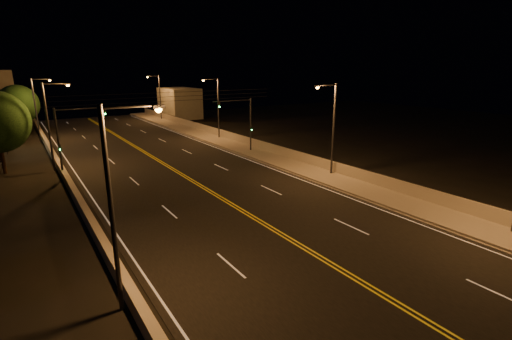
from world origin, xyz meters
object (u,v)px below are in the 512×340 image
streetlight_1 (331,124)px  streetlight_4 (118,197)px  streetlight_5 (51,121)px  streetlight_6 (38,105)px  traffic_signal_right (244,119)px  tree_2 (3,116)px  traffic_signal_left (69,134)px  streetlight_3 (158,94)px  streetlight_2 (216,104)px  tree_3 (18,104)px

streetlight_1 → streetlight_4: 23.62m
streetlight_5 → streetlight_6: same height
streetlight_4 → traffic_signal_right: 30.51m
streetlight_6 → tree_2: 4.38m
streetlight_6 → traffic_signal_left: bearing=-87.2°
streetlight_1 → streetlight_3: size_ratio=1.00×
streetlight_2 → streetlight_4: 39.29m
streetlight_5 → traffic_signal_right: streetlight_5 is taller
tree_2 → traffic_signal_left: bearing=-76.2°
tree_2 → tree_3: (2.04, 6.24, 0.95)m
streetlight_2 → streetlight_4: same height
streetlight_4 → traffic_signal_left: size_ratio=1.32×
streetlight_5 → traffic_signal_right: 20.29m
streetlight_1 → traffic_signal_right: (-1.46, 13.10, -0.94)m
streetlight_2 → traffic_signal_right: 10.03m
streetlight_1 → traffic_signal_left: size_ratio=1.32×
streetlight_1 → tree_3: (-23.58, 40.79, -0.20)m
streetlight_6 → tree_3: bearing=110.5°
streetlight_1 → traffic_signal_left: streetlight_1 is taller
streetlight_6 → traffic_signal_left: 21.95m
traffic_signal_left → tree_2: bearing=103.8°
streetlight_4 → traffic_signal_left: bearing=87.4°
traffic_signal_right → tree_2: traffic_signal_right is taller
traffic_signal_left → streetlight_6: bearing=92.8°
traffic_signal_right → streetlight_2: bearing=81.6°
streetlight_3 → traffic_signal_right: (-1.46, -34.51, -0.94)m
traffic_signal_left → tree_3: 27.89m
streetlight_3 → streetlight_5: size_ratio=1.00×
streetlight_4 → streetlight_6: 44.96m
streetlight_4 → tree_3: streetlight_4 is taller
streetlight_5 → tree_2: size_ratio=1.41×
streetlight_3 → streetlight_5: 37.66m
streetlight_2 → traffic_signal_left: 22.65m
streetlight_5 → tree_3: streetlight_5 is taller
streetlight_2 → tree_3: bearing=142.9°
streetlight_3 → streetlight_2: bearing=-90.0°
streetlight_6 → tree_3: (-2.16, 5.79, -0.20)m
tree_2 → tree_3: 6.63m
streetlight_4 → tree_3: 50.80m
streetlight_6 → streetlight_5: bearing=-90.0°
streetlight_4 → streetlight_3: bearing=69.6°
streetlight_4 → streetlight_5: 26.59m
tree_3 → streetlight_3: bearing=16.1°
streetlight_1 → streetlight_3: 47.61m
streetlight_5 → streetlight_2: bearing=16.5°
tree_2 → traffic_signal_right: bearing=-41.6°
streetlight_6 → tree_3: size_ratio=1.13×
streetlight_1 → tree_2: 43.03m
streetlight_6 → traffic_signal_left: streetlight_6 is taller
traffic_signal_left → tree_3: (-3.22, 27.69, 0.74)m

